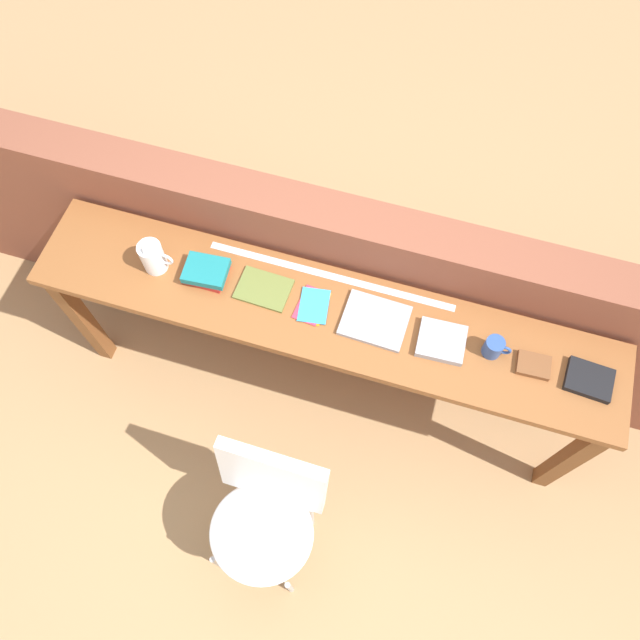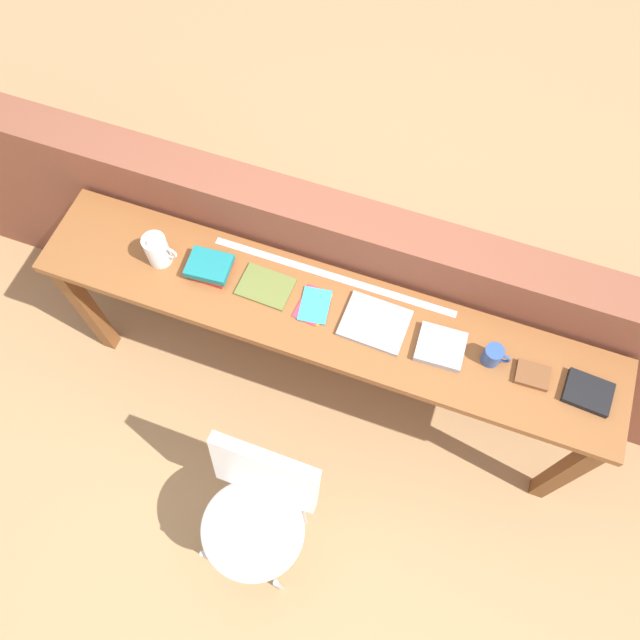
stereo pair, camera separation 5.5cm
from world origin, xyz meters
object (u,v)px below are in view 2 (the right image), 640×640
object	(u,v)px
pitcher_white	(157,250)
magazine_cycling	(266,287)
chair_white_moulded	(257,511)
pamphlet_pile_colourful	(314,305)
leather_journal_brown	(532,375)
book_stack_leftmost	(209,267)
book_repair_rightmost	(588,393)
book_open_centre	(375,323)
mug	(493,355)

from	to	relation	value
pitcher_white	magazine_cycling	world-z (taller)	pitcher_white
chair_white_moulded	magazine_cycling	distance (m)	0.93
pamphlet_pile_colourful	leather_journal_brown	size ratio (longest dim) A/B	1.35
chair_white_moulded	leather_journal_brown	xyz separation A→B (m)	(0.87, 0.80, 0.37)
book_stack_leftmost	book_repair_rightmost	world-z (taller)	book_stack_leftmost
pamphlet_pile_colourful	book_open_centre	bearing A→B (deg)	1.08
chair_white_moulded	book_repair_rightmost	size ratio (longest dim) A/B	5.03
mug	pamphlet_pile_colourful	bearing A→B (deg)	-179.20
pamphlet_pile_colourful	mug	distance (m)	0.75
book_open_centre	magazine_cycling	bearing A→B (deg)	-179.13
chair_white_moulded	mug	world-z (taller)	mug
pitcher_white	book_stack_leftmost	size ratio (longest dim) A/B	0.97
pamphlet_pile_colourful	book_repair_rightmost	distance (m)	1.13
pitcher_white	pamphlet_pile_colourful	xyz separation A→B (m)	(0.69, 0.01, -0.07)
book_open_centre	book_repair_rightmost	xyz separation A→B (m)	(0.86, -0.01, 0.00)
leather_journal_brown	mug	bearing A→B (deg)	172.76
leather_journal_brown	pitcher_white	bearing A→B (deg)	177.83
magazine_cycling	book_stack_leftmost	bearing A→B (deg)	-176.80
book_open_centre	mug	xyz separation A→B (m)	(0.48, 0.01, 0.04)
pitcher_white	leather_journal_brown	bearing A→B (deg)	0.27
pitcher_white	chair_white_moulded	bearing A→B (deg)	-47.17
chair_white_moulded	pitcher_white	xyz separation A→B (m)	(-0.73, 0.79, 0.43)
chair_white_moulded	pamphlet_pile_colourful	bearing A→B (deg)	92.90
book_stack_leftmost	mug	world-z (taller)	mug
pitcher_white	book_repair_rightmost	distance (m)	1.82
pamphlet_pile_colourful	book_open_centre	xyz separation A→B (m)	(0.26, 0.00, 0.01)
chair_white_moulded	book_repair_rightmost	distance (m)	1.40
mug	book_repair_rightmost	size ratio (longest dim) A/B	0.62
magazine_cycling	book_repair_rightmost	size ratio (longest dim) A/B	1.24
book_stack_leftmost	mug	size ratio (longest dim) A/B	1.73
pamphlet_pile_colourful	pitcher_white	bearing A→B (deg)	-179.06
pamphlet_pile_colourful	book_repair_rightmost	world-z (taller)	book_repair_rightmost
book_stack_leftmost	pamphlet_pile_colourful	distance (m)	0.47
magazine_cycling	pamphlet_pile_colourful	size ratio (longest dim) A/B	1.25
magazine_cycling	leather_journal_brown	bearing A→B (deg)	1.16
book_open_centre	pamphlet_pile_colourful	bearing A→B (deg)	-177.05
pitcher_white	book_open_centre	bearing A→B (deg)	0.98
magazine_cycling	pamphlet_pile_colourful	world-z (taller)	magazine_cycling
book_stack_leftmost	book_open_centre	size ratio (longest dim) A/B	0.72
book_stack_leftmost	book_open_centre	bearing A→B (deg)	-0.26
book_repair_rightmost	pamphlet_pile_colourful	bearing A→B (deg)	-176.39
chair_white_moulded	book_repair_rightmost	bearing A→B (deg)	36.27
book_stack_leftmost	book_repair_rightmost	xyz separation A→B (m)	(1.60, -0.01, -0.02)
book_stack_leftmost	mug	xyz separation A→B (m)	(1.22, 0.00, 0.01)
chair_white_moulded	book_stack_leftmost	xyz separation A→B (m)	(-0.51, 0.81, 0.38)
book_open_centre	pitcher_white	bearing A→B (deg)	-177.14
book_stack_leftmost	pamphlet_pile_colourful	world-z (taller)	book_stack_leftmost
pamphlet_pile_colourful	leather_journal_brown	distance (m)	0.91
pamphlet_pile_colourful	book_stack_leftmost	bearing A→B (deg)	178.99
mug	book_repair_rightmost	distance (m)	0.39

